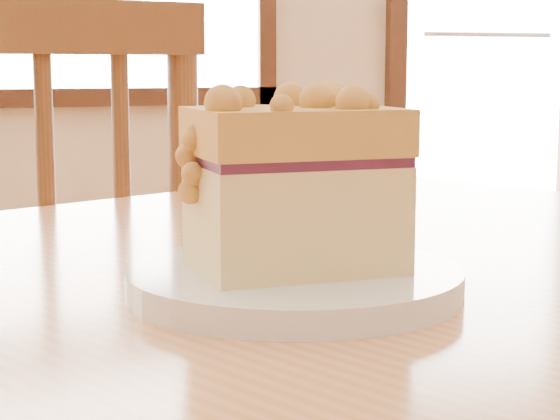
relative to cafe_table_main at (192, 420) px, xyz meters
name	(u,v)px	position (x,y,z in m)	size (l,w,h in m)	color
entry_door	(486,5)	(2.42, 3.70, 0.53)	(1.08, 0.06, 2.29)	white
cafe_table_main	(192,420)	(0.00, 0.00, 0.00)	(1.57, 1.34, 0.75)	#D28552
cafe_chair_main	(14,365)	(-0.08, 0.69, -0.16)	(0.54, 0.54, 0.99)	brown
plate	(294,283)	(0.07, -0.02, 0.10)	(0.23, 0.23, 0.02)	white
cake_slice	(293,183)	(0.07, -0.02, 0.16)	(0.14, 0.10, 0.12)	#F1CB88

